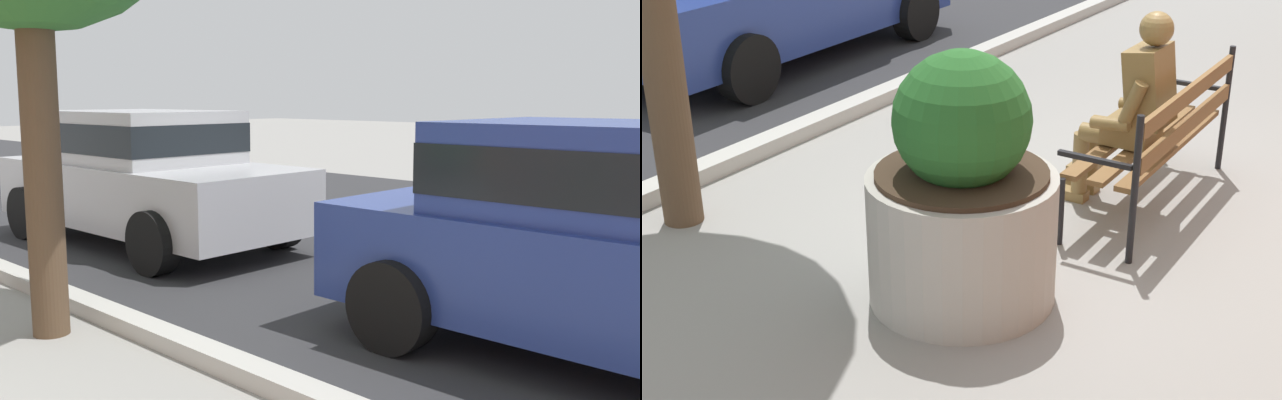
# 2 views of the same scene
# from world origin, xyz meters

# --- Properties ---
(ground_plane) EXTENTS (80.00, 80.00, 0.00)m
(ground_plane) POSITION_xyz_m (0.00, 0.00, 0.00)
(ground_plane) COLOR gray
(curb_stone) EXTENTS (60.00, 0.20, 0.12)m
(curb_stone) POSITION_xyz_m (0.00, 2.90, 0.06)
(curb_stone) COLOR #B2AFA8
(curb_stone) RESTS_ON ground
(park_bench) EXTENTS (1.81, 0.58, 0.95)m
(park_bench) POSITION_xyz_m (0.13, -0.08, 0.54)
(park_bench) COLOR brown
(park_bench) RESTS_ON ground
(bronze_statue_seated) EXTENTS (0.63, 0.76, 1.37)m
(bronze_statue_seated) POSITION_xyz_m (0.02, 0.13, 0.67)
(bronze_statue_seated) COLOR olive
(bronze_statue_seated) RESTS_ON ground
(concrete_planter) EXTENTS (1.06, 1.06, 1.43)m
(concrete_planter) POSITION_xyz_m (-1.63, 0.37, 0.61)
(concrete_planter) COLOR #A8A399
(concrete_planter) RESTS_ON ground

